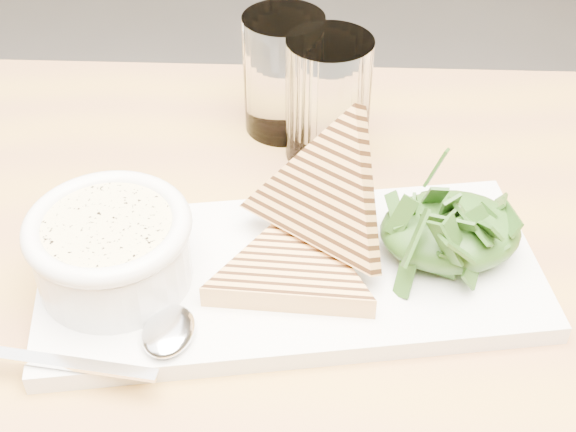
{
  "coord_description": "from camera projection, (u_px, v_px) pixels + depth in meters",
  "views": [
    {
      "loc": [
        -0.09,
        -0.28,
        1.19
      ],
      "look_at": [
        -0.05,
        0.18,
        0.8
      ],
      "focal_mm": 50.0,
      "sensor_mm": 36.0,
      "label": 1
    }
  ],
  "objects": [
    {
      "name": "sandwich_lean",
      "position": [
        325.0,
        196.0,
        0.6
      ],
      "size": [
        0.21,
        0.21,
        0.16
      ],
      "primitive_type": null,
      "rotation": [
        0.99,
        0.0,
        -0.77
      ],
      "color": "tan",
      "rests_on": "sandwich_flat"
    },
    {
      "name": "spoon_handle",
      "position": [
        69.0,
        363.0,
        0.53
      ],
      "size": [
        0.12,
        0.04,
        0.0
      ],
      "primitive_type": "cube",
      "rotation": [
        0.0,
        0.0,
        -0.27
      ],
      "color": "silver",
      "rests_on": "platter"
    },
    {
      "name": "soup_bowl",
      "position": [
        113.0,
        256.0,
        0.58
      ],
      "size": [
        0.11,
        0.11,
        0.04
      ],
      "primitive_type": "cylinder",
      "color": "silver",
      "rests_on": "platter"
    },
    {
      "name": "sandwich_flat",
      "position": [
        292.0,
        268.0,
        0.59
      ],
      "size": [
        0.17,
        0.17,
        0.02
      ],
      "primitive_type": null,
      "rotation": [
        0.0,
        0.0,
        -0.19
      ],
      "color": "tan",
      "rests_on": "platter"
    },
    {
      "name": "salad_base",
      "position": [
        450.0,
        231.0,
        0.61
      ],
      "size": [
        0.11,
        0.09,
        0.04
      ],
      "primitive_type": "ellipsoid",
      "color": "black",
      "rests_on": "platter"
    },
    {
      "name": "bowl_rim",
      "position": [
        107.0,
        226.0,
        0.56
      ],
      "size": [
        0.12,
        0.12,
        0.01
      ],
      "primitive_type": "torus",
      "color": "silver",
      "rests_on": "soup_bowl"
    },
    {
      "name": "glass_near",
      "position": [
        284.0,
        74.0,
        0.74
      ],
      "size": [
        0.07,
        0.07,
        0.11
      ],
      "primitive_type": "cylinder",
      "color": "white",
      "rests_on": "table_top"
    },
    {
      "name": "platter",
      "position": [
        290.0,
        275.0,
        0.61
      ],
      "size": [
        0.38,
        0.18,
        0.02
      ],
      "primitive_type": "cube",
      "rotation": [
        0.0,
        0.0,
        0.03
      ],
      "color": "silver",
      "rests_on": "table_top"
    },
    {
      "name": "arugula_pile",
      "position": [
        451.0,
        225.0,
        0.6
      ],
      "size": [
        0.11,
        0.1,
        0.05
      ],
      "primitive_type": null,
      "color": "#32591C",
      "rests_on": "platter"
    },
    {
      "name": "glass_far",
      "position": [
        328.0,
        99.0,
        0.71
      ],
      "size": [
        0.08,
        0.08,
        0.12
      ],
      "primitive_type": "cylinder",
      "color": "white",
      "rests_on": "table_top"
    },
    {
      "name": "soup",
      "position": [
        108.0,
        228.0,
        0.57
      ],
      "size": [
        0.1,
        0.1,
        0.01
      ],
      "primitive_type": "cylinder",
      "color": "beige",
      "rests_on": "soup_bowl"
    },
    {
      "name": "table_top",
      "position": [
        192.0,
        381.0,
        0.57
      ],
      "size": [
        1.33,
        0.98,
        0.04
      ],
      "primitive_type": "cube",
      "rotation": [
        0.0,
        0.0,
        -0.13
      ],
      "color": "#AD7F39",
      "rests_on": "ground"
    },
    {
      "name": "spoon_bowl",
      "position": [
        169.0,
        331.0,
        0.55
      ],
      "size": [
        0.05,
        0.06,
        0.01
      ],
      "primitive_type": "ellipsoid",
      "rotation": [
        0.0,
        0.0,
        -0.27
      ],
      "color": "silver",
      "rests_on": "platter"
    }
  ]
}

